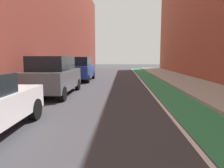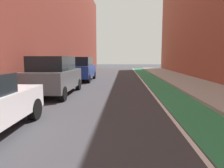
{
  "view_description": "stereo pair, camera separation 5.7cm",
  "coord_description": "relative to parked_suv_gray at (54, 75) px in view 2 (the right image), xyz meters",
  "views": [
    {
      "loc": [
        0.65,
        6.14,
        1.91
      ],
      "look_at": [
        0.24,
        13.92,
        0.91
      ],
      "focal_mm": 32.7,
      "sensor_mm": 36.0,
      "label": 1
    },
    {
      "loc": [
        0.7,
        6.14,
        1.91
      ],
      "look_at": [
        0.24,
        13.92,
        0.91
      ],
      "focal_mm": 32.7,
      "sensor_mm": 36.0,
      "label": 2
    }
  ],
  "objects": [
    {
      "name": "parked_suv_blue",
      "position": [
        0.0,
        6.57,
        0.0
      ],
      "size": [
        2.05,
        4.44,
        1.98
      ],
      "color": "navy",
      "rests_on": "ground"
    },
    {
      "name": "building_facade_left",
      "position": [
        -2.85,
        3.99,
        4.49
      ],
      "size": [
        4.15,
        44.83,
        11.02
      ],
      "color": "brown",
      "rests_on": "ground"
    },
    {
      "name": "bike_lane_paint",
      "position": [
        6.03,
        4.02,
        -1.02
      ],
      "size": [
        1.6,
        44.83,
        0.0
      ],
      "primitive_type": "cube",
      "color": "#2D8451",
      "rests_on": "ground"
    },
    {
      "name": "lane_divider_stripe",
      "position": [
        5.13,
        4.02,
        -1.02
      ],
      "size": [
        0.12,
        44.83,
        0.0
      ],
      "primitive_type": "cube",
      "color": "white",
      "rests_on": "ground"
    },
    {
      "name": "ground_plane",
      "position": [
        2.89,
        2.02,
        -1.02
      ],
      "size": [
        98.63,
        98.63,
        0.0
      ],
      "primitive_type": "plane",
      "color": "#38383D"
    },
    {
      "name": "sidewalk_right",
      "position": [
        8.49,
        4.02,
        -0.95
      ],
      "size": [
        3.31,
        44.83,
        0.14
      ],
      "primitive_type": "cube",
      "color": "#A8A59E",
      "rests_on": "ground"
    },
    {
      "name": "parked_suv_gray",
      "position": [
        0.0,
        0.0,
        0.0
      ],
      "size": [
        2.05,
        4.35,
        1.98
      ],
      "color": "#595B60",
      "rests_on": "ground"
    }
  ]
}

